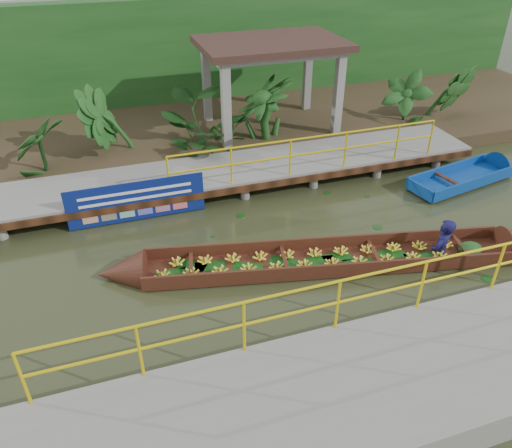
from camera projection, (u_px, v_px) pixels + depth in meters
name	position (u px, v px, depth m)	size (l,w,h in m)	color
ground	(238.00, 263.00, 10.98)	(80.00, 80.00, 0.00)	#2C3219
land_strip	(174.00, 130.00, 16.84)	(30.00, 8.00, 0.45)	#352B1A
far_dock	(202.00, 176.00, 13.46)	(16.00, 2.06, 1.66)	gray
near_dock	(378.00, 391.00, 7.73)	(18.00, 2.40, 1.73)	gray
pavilion	(271.00, 53.00, 15.28)	(4.40, 3.00, 3.00)	gray
foliage_backdrop	(157.00, 58.00, 17.88)	(30.00, 0.80, 4.00)	#164315
vendor_boat	(345.00, 254.00, 10.85)	(9.91, 3.01, 2.16)	#3A1710
moored_blue_boat	(482.00, 172.00, 14.37)	(3.86, 1.65, 0.89)	navy
blue_banner	(137.00, 201.00, 12.17)	(3.34, 0.04, 1.04)	navy
tropical_plants	(258.00, 113.00, 15.08)	(14.42, 1.42, 1.78)	#164315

